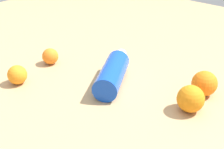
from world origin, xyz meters
name	(u,v)px	position (x,y,z in m)	size (l,w,h in m)	color
ground_plane	(94,85)	(0.00, 0.00, 0.00)	(2.40, 2.40, 0.00)	tan
water_bottle	(114,71)	(0.03, 0.06, 0.04)	(0.20, 0.28, 0.08)	blue
orange_0	(17,75)	(-0.20, -0.16, 0.03)	(0.07, 0.07, 0.07)	orange
orange_1	(191,99)	(0.31, 0.08, 0.04)	(0.08, 0.08, 0.08)	orange
orange_2	(50,56)	(-0.24, 0.01, 0.03)	(0.06, 0.06, 0.06)	orange
orange_3	(204,84)	(0.30, 0.19, 0.04)	(0.08, 0.08, 0.08)	orange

